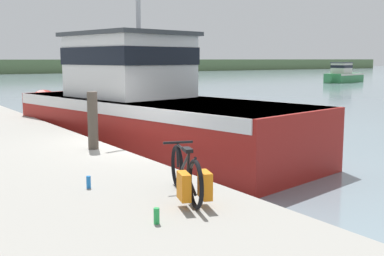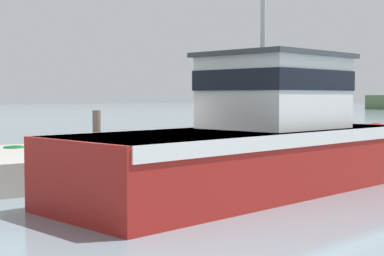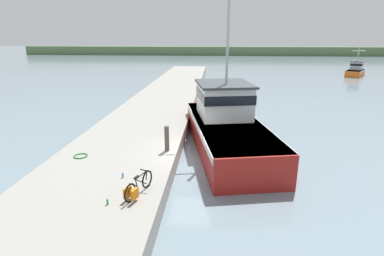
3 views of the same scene
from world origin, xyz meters
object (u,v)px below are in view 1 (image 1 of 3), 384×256
Objects in this scene: boat_green_anchored at (176,76)px; water_bottle_on_curb at (157,216)px; fishing_boat_main at (144,107)px; mooring_post at (93,121)px; bicycle_touring at (188,177)px; boat_blue_far at (343,75)px; water_bottle_by_bike at (89,182)px.

boat_green_anchored is 28.90× the size of water_bottle_on_curb.
fishing_boat_main is 63.54× the size of water_bottle_on_curb.
mooring_post is at bearing -143.48° from fishing_boat_main.
boat_green_anchored is 47.30m from water_bottle_on_curb.
boat_green_anchored is 46.39m from bicycle_touring.
mooring_post is 5.01m from water_bottle_on_curb.
bicycle_touring reaches higher than water_bottle_on_curb.
water_bottle_on_curb is at bearing 113.83° from boat_blue_far.
water_bottle_on_curb is at bearing -89.24° from boat_green_anchored.
fishing_boat_main is 7.39× the size of bicycle_touring.
boat_blue_far is at bearing 9.98° from boat_green_anchored.
fishing_boat_main is 2.20× the size of boat_green_anchored.
boat_blue_far is at bearing 37.08° from water_bottle_on_curb.
water_bottle_by_bike is (-4.11, -6.03, -0.40)m from fishing_boat_main.
bicycle_touring is (-24.12, -39.62, 0.32)m from boat_green_anchored.
fishing_boat_main is 7.31m from water_bottle_by_bike.
boat_blue_far is 38.10× the size of water_bottle_on_curb.
water_bottle_on_curb is 1.03× the size of water_bottle_by_bike.
boat_blue_far is (39.13, 24.67, -0.43)m from fishing_boat_main.
boat_green_anchored is 19.73m from boat_blue_far.
boat_green_anchored is at bearing 58.18° from water_bottle_on_curb.
water_bottle_on_curb is (-0.81, -0.57, -0.23)m from bicycle_touring.
fishing_boat_main reaches higher than boat_blue_far.
fishing_boat_main is 8.04m from bicycle_touring.
boat_green_anchored reaches higher than water_bottle_on_curb.
bicycle_touring is (-3.21, -7.37, -0.17)m from fishing_boat_main.
fishing_boat_main is 46.26m from boat_blue_far.
boat_green_anchored is 45.73m from water_bottle_by_bike.
bicycle_touring is 1.62m from water_bottle_by_bike.
bicycle_touring is at bearing 35.17° from water_bottle_on_curb.
fishing_boat_main is at bearing 85.37° from bicycle_touring.
boat_blue_far reaches higher than water_bottle_on_curb.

